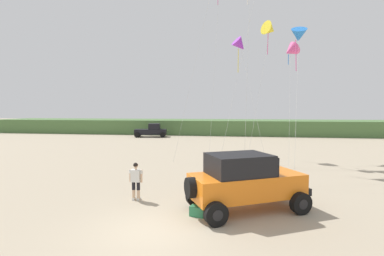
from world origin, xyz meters
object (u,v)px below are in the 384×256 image
jeep (245,181)px  kite_orange_streamer (290,51)px  kite_green_box (270,30)px  kite_black_sled (299,35)px  cooler_box (198,211)px  kite_white_parafoil (240,45)px  person_watching (136,179)px  distant_pickup (152,131)px

jeep → kite_orange_streamer: bearing=73.6°
jeep → kite_orange_streamer: 16.21m
kite_green_box → kite_black_sled: size_ratio=1.14×
cooler_box → kite_white_parafoil: (1.65, 15.13, 9.45)m
cooler_box → kite_orange_streamer: kite_orange_streamer is taller
person_watching → kite_green_box: 16.62m
jeep → kite_green_box: kite_green_box is taller
kite_white_parafoil → kite_orange_streamer: bearing=-8.0°
person_watching → kite_black_sled: 14.65m
kite_black_sled → cooler_box: bearing=-118.5°
kite_white_parafoil → kite_orange_streamer: (4.14, -0.58, -0.73)m
cooler_box → kite_black_sled: size_ratio=0.06×
jeep → kite_orange_streamer: size_ratio=0.51×
person_watching → kite_white_parafoil: kite_white_parafoil is taller
cooler_box → distant_pickup: (-10.99, 29.76, 0.75)m
distant_pickup → kite_orange_streamer: size_ratio=0.50×
distant_pickup → kite_black_sled: bearing=-49.8°
person_watching → kite_green_box: kite_green_box is taller
cooler_box → kite_green_box: size_ratio=0.05×
kite_black_sled → kite_orange_streamer: (0.26, 4.36, -0.14)m
distant_pickup → kite_black_sled: kite_black_sled is taller
distant_pickup → kite_white_parafoil: kite_white_parafoil is taller
cooler_box → distant_pickup: size_ratio=0.12×
kite_green_box → kite_white_parafoil: bearing=140.8°
kite_black_sled → kite_green_box: bearing=117.2°
person_watching → distant_pickup: distant_pickup is taller
kite_orange_streamer → kite_black_sled: bearing=-93.4°
kite_white_parafoil → distant_pickup: bearing=130.8°
jeep → cooler_box: 2.21m
kite_white_parafoil → kite_black_sled: (3.89, -4.95, -0.59)m
kite_white_parafoil → kite_green_box: bearing=-39.2°
jeep → person_watching: jeep is taller
jeep → person_watching: size_ratio=3.00×
kite_green_box → kite_orange_streamer: size_ratio=1.13×
person_watching → kite_black_sled: bearing=45.9°
person_watching → kite_orange_streamer: size_ratio=0.17×
person_watching → kite_black_sled: size_ratio=0.17×
cooler_box → kite_orange_streamer: bearing=83.1°
jeep → kite_green_box: size_ratio=0.45×
cooler_box → kite_green_box: 17.17m
jeep → cooler_box: jeep is taller
kite_white_parafoil → kite_black_sled: kite_white_parafoil is taller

